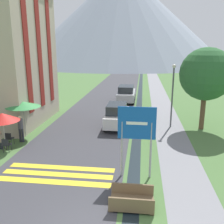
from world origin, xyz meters
name	(u,v)px	position (x,y,z in m)	size (l,w,h in m)	color
ground_plane	(128,103)	(0.00, 20.00, 0.00)	(160.00, 160.00, 0.00)	#476B38
road	(115,88)	(-2.50, 30.00, 0.00)	(6.40, 60.00, 0.01)	#38383D
footpath	(157,89)	(3.60, 30.00, 0.00)	(2.20, 60.00, 0.01)	slate
drainage_channel	(140,89)	(1.20, 30.00, 0.00)	(0.60, 60.00, 0.00)	black
crosswalk_marking	(57,174)	(-2.50, 3.77, 0.01)	(5.44, 1.84, 0.01)	yellow
mountain_distant	(122,17)	(-6.44, 86.17, 16.12)	(72.50, 72.50, 32.24)	gray
hotel_building	(2,46)	(-9.39, 12.00, 6.06)	(6.42, 8.23, 11.24)	tan
road_sign	(137,131)	(1.28, 4.04, 2.29)	(1.73, 0.11, 3.42)	#9E9EA3
footbridge	(132,201)	(1.20, 1.74, 0.23)	(1.70, 1.10, 0.65)	brown
parked_car_near	(117,115)	(-0.40, 11.63, 0.91)	(1.74, 4.11, 1.82)	silver
parked_car_far	(126,94)	(-0.29, 20.76, 0.91)	(1.98, 4.51, 1.82)	#B2B2B7
cafe_chair_middle	(19,129)	(-6.85, 8.60, 0.51)	(0.40, 0.40, 0.85)	#232328
cafe_chair_near_left	(9,138)	(-6.68, 6.95, 0.51)	(0.40, 0.40, 0.85)	#232328
cafe_chair_nearest	(6,144)	(-6.31, 5.96, 0.51)	(0.40, 0.40, 0.85)	#232328
cafe_chair_far_right	(28,124)	(-6.76, 9.81, 0.51)	(0.40, 0.40, 0.85)	#232328
cafe_umbrella_front_red	(2,117)	(-6.69, 6.50, 1.98)	(1.98, 1.98, 2.23)	#B7B2A8
cafe_umbrella_middle_green	(23,104)	(-6.43, 8.66, 2.27)	(2.30, 2.30, 2.45)	#B7B2A8
person_seated_far	(0,139)	(-6.93, 6.35, 0.66)	(0.32, 0.32, 1.20)	#282833
person_standing_terrace	(21,127)	(-6.21, 7.63, 1.02)	(0.32, 0.32, 1.76)	#282833
streetlamp	(173,90)	(3.73, 12.07, 2.86)	(0.28, 0.28, 4.77)	#515156
tree_by_path	(206,74)	(5.99, 11.86, 4.09)	(3.79, 3.79, 6.01)	brown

